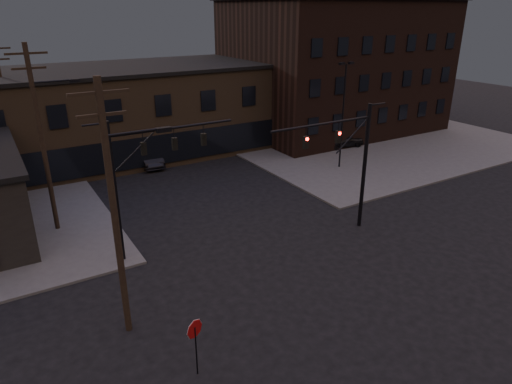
% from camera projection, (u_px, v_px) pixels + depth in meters
% --- Properties ---
extents(ground, '(140.00, 140.00, 0.00)m').
position_uv_depth(ground, '(325.00, 288.00, 23.19)').
color(ground, black).
rests_on(ground, ground).
extents(sidewalk_ne, '(30.00, 30.00, 0.15)m').
position_uv_depth(sidewalk_ne, '(353.00, 134.00, 51.18)').
color(sidewalk_ne, '#474744').
rests_on(sidewalk_ne, ground).
extents(building_row, '(40.00, 12.00, 8.00)m').
position_uv_depth(building_row, '(142.00, 111.00, 43.90)').
color(building_row, '#4E3D29').
rests_on(building_row, ground).
extents(building_right, '(22.00, 16.00, 14.00)m').
position_uv_depth(building_right, '(334.00, 67.00, 51.76)').
color(building_right, black).
rests_on(building_right, ground).
extents(traffic_signal_near, '(7.12, 0.24, 8.00)m').
position_uv_depth(traffic_signal_near, '(352.00, 156.00, 27.49)').
color(traffic_signal_near, black).
rests_on(traffic_signal_near, ground).
extents(traffic_signal_far, '(7.12, 0.24, 8.00)m').
position_uv_depth(traffic_signal_far, '(137.00, 173.00, 24.43)').
color(traffic_signal_far, black).
rests_on(traffic_signal_far, ground).
extents(stop_sign, '(0.72, 0.33, 2.48)m').
position_uv_depth(stop_sign, '(195.00, 335.00, 17.08)').
color(stop_sign, black).
rests_on(stop_sign, ground).
extents(utility_pole_near, '(3.70, 0.28, 11.00)m').
position_uv_depth(utility_pole_near, '(115.00, 208.00, 18.04)').
color(utility_pole_near, black).
rests_on(utility_pole_near, ground).
extents(utility_pole_mid, '(3.70, 0.28, 11.50)m').
position_uv_depth(utility_pole_mid, '(43.00, 137.00, 26.98)').
color(utility_pole_mid, black).
rests_on(utility_pole_mid, ground).
extents(utility_pole_far, '(2.20, 0.28, 11.00)m').
position_uv_depth(utility_pole_far, '(7.00, 109.00, 36.12)').
color(utility_pole_far, black).
rests_on(utility_pole_far, ground).
extents(lot_light_a, '(1.50, 0.28, 9.14)m').
position_uv_depth(lot_light_a, '(343.00, 107.00, 38.48)').
color(lot_light_a, black).
rests_on(lot_light_a, ground).
extents(lot_light_b, '(1.50, 0.28, 9.14)m').
position_uv_depth(lot_light_b, '(356.00, 92.00, 45.33)').
color(lot_light_b, black).
rests_on(lot_light_b, ground).
extents(parked_car_lot_a, '(4.61, 2.36, 1.50)m').
position_uv_depth(parked_car_lot_a, '(342.00, 140.00, 46.00)').
color(parked_car_lot_a, black).
rests_on(parked_car_lot_a, sidewalk_ne).
extents(parked_car_lot_b, '(5.23, 3.50, 1.41)m').
position_uv_depth(parked_car_lot_b, '(323.00, 125.00, 51.94)').
color(parked_car_lot_b, silver).
rests_on(parked_car_lot_b, sidewalk_ne).
extents(car_crossing, '(1.94, 5.03, 1.63)m').
position_uv_depth(car_crossing, '(148.00, 157.00, 41.03)').
color(car_crossing, black).
rests_on(car_crossing, ground).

